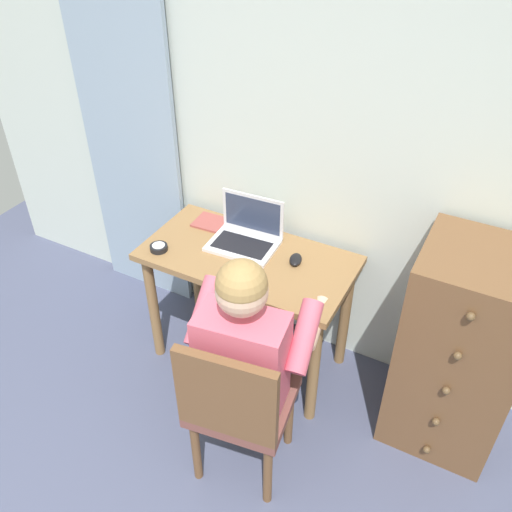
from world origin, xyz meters
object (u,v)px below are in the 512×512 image
at_px(laptop, 246,234).
at_px(notebook_pad, 214,223).
at_px(computer_mouse, 296,260).
at_px(desk_clock, 159,248).
at_px(dresser, 458,351).
at_px(desk, 248,275).
at_px(person_seated, 253,345).
at_px(chair, 237,405).

height_order(laptop, notebook_pad, laptop).
relative_size(computer_mouse, desk_clock, 1.11).
bearing_deg(desk_clock, notebook_pad, 69.66).
bearing_deg(dresser, desk_clock, -171.87).
xyz_separation_m(desk, desk_clock, (-0.42, -0.17, 0.14)).
bearing_deg(desk, dresser, 2.33).
relative_size(laptop, desk_clock, 3.92).
bearing_deg(dresser, computer_mouse, 178.60).
distance_m(person_seated, computer_mouse, 0.55).
xyz_separation_m(dresser, notebook_pad, (-1.36, 0.12, 0.20)).
bearing_deg(desk, chair, -65.07).
distance_m(desk, desk_clock, 0.48).
bearing_deg(computer_mouse, laptop, 157.49).
xyz_separation_m(dresser, laptop, (-1.13, 0.05, 0.25)).
bearing_deg(person_seated, desk_clock, 156.46).
bearing_deg(person_seated, dresser, 33.47).
distance_m(desk_clock, notebook_pad, 0.35).
bearing_deg(notebook_pad, laptop, -18.08).
relative_size(chair, desk_clock, 9.78).
distance_m(chair, person_seated, 0.26).
relative_size(desk_clock, notebook_pad, 0.43).
relative_size(dresser, laptop, 3.04).
bearing_deg(notebook_pad, dresser, -7.72).
distance_m(chair, notebook_pad, 1.05).
height_order(dresser, laptop, dresser).
height_order(desk, person_seated, person_seated).
distance_m(desk, notebook_pad, 0.36).
bearing_deg(person_seated, desk, 120.69).
height_order(computer_mouse, notebook_pad, computer_mouse).
bearing_deg(notebook_pad, desk, -31.23).
relative_size(computer_mouse, notebook_pad, 0.48).
relative_size(dresser, person_seated, 0.90).
distance_m(chair, desk_clock, 0.91).
bearing_deg(chair, desk_clock, 146.12).
bearing_deg(computer_mouse, desk_clock, -176.57).
height_order(desk, chair, chair).
relative_size(laptop, notebook_pad, 1.68).
distance_m(desk, chair, 0.73).
bearing_deg(desk, computer_mouse, 15.24).
height_order(desk, desk_clock, desk_clock).
height_order(chair, computer_mouse, chair).
relative_size(person_seated, computer_mouse, 11.98).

